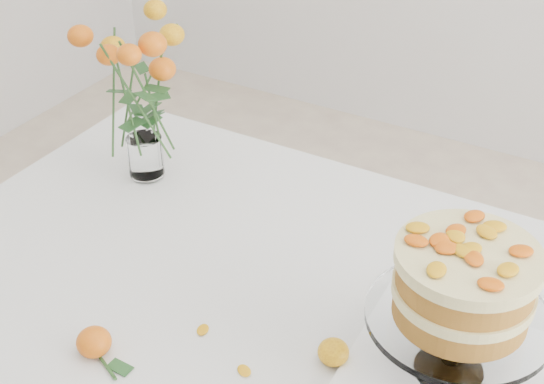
{
  "coord_description": "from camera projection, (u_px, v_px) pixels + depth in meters",
  "views": [
    {
      "loc": [
        0.4,
        -0.79,
        1.59
      ],
      "look_at": [
        -0.12,
        0.11,
        0.9
      ],
      "focal_mm": 50.0,
      "sensor_mm": 36.0,
      "label": 1
    }
  ],
  "objects": [
    {
      "name": "table",
      "position": [
        300.0,
        356.0,
        1.24
      ],
      "size": [
        1.43,
        0.93,
        0.76
      ],
      "color": "tan",
      "rests_on": "ground"
    },
    {
      "name": "napkin",
      "position": [
        448.0,
        373.0,
        1.1
      ],
      "size": [
        0.29,
        0.29,
        0.01
      ],
      "primitive_type": "cube",
      "rotation": [
        0.0,
        0.0,
        0.03
      ],
      "color": "white",
      "rests_on": "table"
    },
    {
      "name": "cake_stand",
      "position": [
        463.0,
        290.0,
        1.01
      ],
      "size": [
        0.26,
        0.26,
        0.23
      ],
      "rotation": [
        0.0,
        0.0,
        -0.01
      ],
      "color": "white",
      "rests_on": "napkin"
    },
    {
      "name": "rose_vase",
      "position": [
        137.0,
        82.0,
        1.43
      ],
      "size": [
        0.29,
        0.29,
        0.36
      ],
      "rotation": [
        0.0,
        0.0,
        -0.27
      ],
      "color": "white",
      "rests_on": "table"
    },
    {
      "name": "loose_rose_near",
      "position": [
        334.0,
        352.0,
        1.11
      ],
      "size": [
        0.08,
        0.05,
        0.04
      ],
      "rotation": [
        0.0,
        0.0,
        -0.21
      ],
      "color": "yellow",
      "rests_on": "table"
    },
    {
      "name": "loose_rose_far",
      "position": [
        94.0,
        342.0,
        1.12
      ],
      "size": [
        0.09,
        0.06,
        0.04
      ],
      "rotation": [
        0.0,
        0.0,
        -0.43
      ],
      "color": "#DE570A",
      "rests_on": "table"
    },
    {
      "name": "stray_petal_a",
      "position": [
        203.0,
        330.0,
        1.17
      ],
      "size": [
        0.03,
        0.02,
        0.0
      ],
      "primitive_type": "ellipsoid",
      "color": "orange",
      "rests_on": "table"
    },
    {
      "name": "stray_petal_b",
      "position": [
        244.0,
        371.0,
        1.1
      ],
      "size": [
        0.03,
        0.02,
        0.0
      ],
      "primitive_type": "ellipsoid",
      "color": "orange",
      "rests_on": "table"
    }
  ]
}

